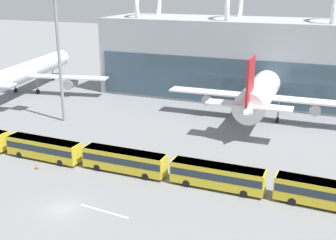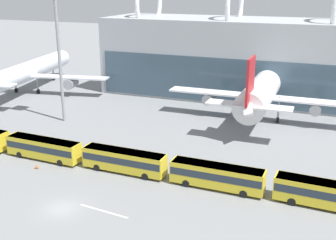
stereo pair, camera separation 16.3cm
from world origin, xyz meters
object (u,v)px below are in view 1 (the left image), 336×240
(shuttle_bus_4, at_px, (328,193))
(floodlight_mast, at_px, (57,28))
(shuttle_bus_1, at_px, (44,148))
(airliner_at_gate_near, at_px, (26,72))
(shuttle_bus_3, at_px, (217,175))
(traffic_cone_0, at_px, (36,166))
(airliner_at_gate_far, at_px, (262,91))
(shuttle_bus_2, at_px, (124,160))

(shuttle_bus_4, relative_size, floodlight_mast, 0.48)
(shuttle_bus_1, relative_size, floodlight_mast, 0.48)
(airliner_at_gate_near, height_order, shuttle_bus_3, airliner_at_gate_near)
(floodlight_mast, xyz_separation_m, traffic_cone_0, (9.52, -20.61, -17.71))
(airliner_at_gate_near, xyz_separation_m, traffic_cone_0, (31.15, -36.29, -4.89))
(airliner_at_gate_near, xyz_separation_m, airliner_at_gate_far, (57.34, -0.14, 0.54))
(airliner_at_gate_far, distance_m, shuttle_bus_3, 32.68)
(airliner_at_gate_near, height_order, shuttle_bus_4, airliner_at_gate_near)
(shuttle_bus_2, relative_size, floodlight_mast, 0.48)
(floodlight_mast, distance_m, traffic_cone_0, 28.79)
(shuttle_bus_1, xyz_separation_m, traffic_cone_0, (1.08, -3.33, -1.55))
(airliner_at_gate_far, relative_size, shuttle_bus_2, 2.96)
(airliner_at_gate_near, bearing_deg, traffic_cone_0, -150.17)
(shuttle_bus_1, relative_size, shuttle_bus_3, 1.00)
(shuttle_bus_3, xyz_separation_m, shuttle_bus_4, (13.63, -0.02, 0.00))
(shuttle_bus_2, height_order, shuttle_bus_3, same)
(airliner_at_gate_far, distance_m, shuttle_bus_1, 42.85)
(shuttle_bus_4, bearing_deg, shuttle_bus_1, -176.81)
(shuttle_bus_4, height_order, floodlight_mast, floodlight_mast)
(shuttle_bus_2, bearing_deg, airliner_at_gate_near, 144.24)
(shuttle_bus_2, bearing_deg, shuttle_bus_1, -177.48)
(airliner_at_gate_near, xyz_separation_m, shuttle_bus_1, (30.06, -32.96, -3.34))
(shuttle_bus_1, relative_size, shuttle_bus_4, 1.00)
(shuttle_bus_1, xyz_separation_m, shuttle_bus_2, (13.63, 0.37, 0.00))
(shuttle_bus_2, distance_m, floodlight_mast, 32.15)
(shuttle_bus_1, height_order, floodlight_mast, floodlight_mast)
(shuttle_bus_2, distance_m, traffic_cone_0, 13.17)
(floodlight_mast, relative_size, traffic_cone_0, 35.32)
(airliner_at_gate_near, xyz_separation_m, shuttle_bus_4, (70.96, -32.62, -3.34))
(airliner_at_gate_far, relative_size, shuttle_bus_1, 2.95)
(airliner_at_gate_far, distance_m, shuttle_bus_4, 35.42)
(shuttle_bus_4, bearing_deg, airliner_at_gate_far, 115.44)
(airliner_at_gate_far, bearing_deg, traffic_cone_0, 143.55)
(airliner_at_gate_far, relative_size, floodlight_mast, 1.42)
(airliner_at_gate_far, xyz_separation_m, shuttle_bus_2, (-13.65, -32.45, -3.88))
(shuttle_bus_3, distance_m, shuttle_bus_4, 13.63)
(airliner_at_gate_far, distance_m, floodlight_mast, 40.84)
(floodlight_mast, bearing_deg, shuttle_bus_4, -18.94)
(shuttle_bus_3, bearing_deg, traffic_cone_0, -171.32)
(shuttle_bus_4, xyz_separation_m, traffic_cone_0, (-39.81, -3.68, -1.55))
(airliner_at_gate_far, height_order, shuttle_bus_3, airliner_at_gate_far)
(airliner_at_gate_far, xyz_separation_m, shuttle_bus_1, (-27.28, -32.82, -3.88))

